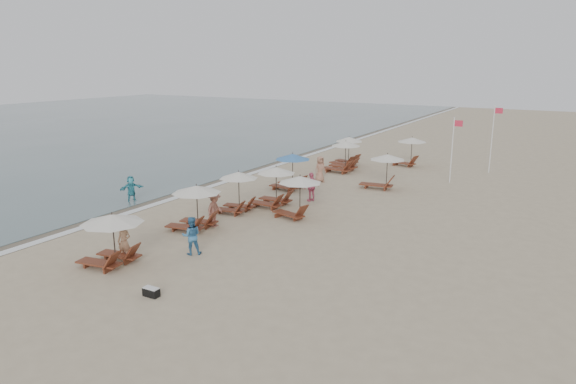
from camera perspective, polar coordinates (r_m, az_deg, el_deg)
The scene contains 22 objects.
ground at distance 21.16m, azimuth 0.92°, elevation -7.67°, with size 160.00×160.00×0.00m, color tan.
wet_sand_band at distance 35.88m, azimuth -8.74°, elevation 1.29°, with size 3.20×140.00×0.01m, color #6B5E4C.
foam_line at distance 35.09m, azimuth -7.08°, elevation 1.07°, with size 0.50×140.00×0.02m, color white.
lounger_station_0 at distance 21.55m, azimuth -18.95°, elevation -4.70°, with size 2.60×2.43×2.14m.
lounger_station_1 at distance 25.15m, azimuth -10.30°, elevation -1.52°, with size 2.59×2.35×2.20m.
lounger_station_2 at distance 27.74m, azimuth -5.74°, elevation 0.07°, with size 2.35×2.06×2.25m.
lounger_station_3 at distance 28.82m, azimuth -1.69°, elevation 0.54°, with size 2.48×2.14×2.26m.
lounger_station_4 at distance 32.74m, azimuth 0.20°, elevation 2.35°, with size 2.51×2.24×2.29m.
lounger_station_5 at distance 38.33m, azimuth 5.93°, elevation 3.74°, with size 2.68×2.15×2.28m.
lounger_station_6 at distance 40.64m, azimuth 6.39°, elevation 4.42°, with size 2.51×2.20×2.26m.
inland_station_0 at distance 26.48m, azimuth 0.85°, elevation 0.09°, with size 2.61×2.24×2.22m.
inland_station_1 at distance 33.33m, azimuth 10.32°, elevation 2.55°, with size 2.80×2.24×2.22m.
inland_station_2 at distance 41.25m, azimuth 13.10°, elevation 4.69°, with size 2.72×2.24×2.22m.
beachgoer_near at distance 22.10m, azimuth -17.57°, elevation -5.22°, with size 0.57×0.38×1.58m, color #A87D5B.
beachgoer_mid_a at distance 22.05m, azimuth -10.58°, elevation -4.74°, with size 0.79×0.62×1.64m, color teal.
beachgoer_mid_b at distance 25.55m, azimuth -8.06°, elevation -1.90°, with size 1.12×0.65×1.74m, color #955C4C.
beachgoer_far_a at distance 29.98m, azimuth 2.61°, elevation 0.57°, with size 1.00×0.41×1.70m, color #D05373.
beachgoer_far_b at distance 34.86m, azimuth 3.56°, elevation 2.52°, with size 0.86×0.56×1.75m, color #A26F58.
waterline_walker at distance 31.22m, azimuth -16.86°, elevation 0.34°, with size 1.40×0.45×1.51m, color teal.
duffel_bag at distance 18.76m, azimuth -14.81°, elevation -10.57°, with size 0.58×0.30×0.32m.
flag_pole_near at distance 36.02m, azimuth 17.68°, elevation 4.77°, with size 0.59×0.08×4.38m.
flag_pole_far at distance 40.32m, azimuth 21.59°, elevation 5.78°, with size 0.60×0.08×4.91m.
Camera 1 is at (9.58, -17.17, 7.84)m, focal length 32.32 mm.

